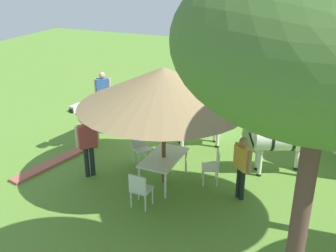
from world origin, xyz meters
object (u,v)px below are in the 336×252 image
(patio_chair_west_end, at_px, (141,146))
(patio_dining_table, at_px, (164,160))
(patio_chair_near_hut, at_px, (140,188))
(acacia_tree_right_background, at_px, (328,43))
(shade_umbrella, at_px, (163,87))
(standing_watcher, at_px, (103,90))
(striped_lounge_chair, at_px, (258,117))
(patio_chair_near_lawn, at_px, (214,165))
(zebra_toward_hut, at_px, (99,110))
(zebra_nearest_camera, at_px, (198,116))
(zebra_by_umbrella, at_px, (284,139))
(guest_behind_table, at_px, (88,141))
(guest_beside_umbrella, at_px, (242,162))

(patio_chair_west_end, bearing_deg, patio_dining_table, 90.00)
(patio_chair_near_hut, xyz_separation_m, acacia_tree_right_background, (2.28, 3.55, 4.02))
(shade_umbrella, distance_m, standing_watcher, 5.61)
(standing_watcher, xyz_separation_m, striped_lounge_chair, (-1.32, 5.51, -0.75))
(patio_chair_near_lawn, xyz_separation_m, zebra_toward_hut, (-1.17, -4.10, 0.51))
(patio_chair_west_end, height_order, striped_lounge_chair, patio_chair_west_end)
(shade_umbrella, height_order, zebra_nearest_camera, shade_umbrella)
(patio_chair_west_end, xyz_separation_m, zebra_by_umbrella, (-0.92, 3.79, 0.49))
(patio_dining_table, bearing_deg, acacia_tree_right_background, 44.42)
(striped_lounge_chair, bearing_deg, patio_chair_west_end, 103.05)
(shade_umbrella, bearing_deg, guest_behind_table, -77.10)
(patio_chair_near_hut, xyz_separation_m, striped_lounge_chair, (-6.22, 1.59, -0.27))
(zebra_by_umbrella, relative_size, zebra_toward_hut, 0.96)
(zebra_nearest_camera, bearing_deg, guest_behind_table, 117.51)
(standing_watcher, distance_m, zebra_nearest_camera, 4.23)
(striped_lounge_chair, bearing_deg, zebra_by_umbrella, 155.07)
(patio_chair_near_hut, bearing_deg, guest_behind_table, 159.02)
(patio_chair_near_lawn, relative_size, patio_chair_near_hut, 1.00)
(zebra_by_umbrella, relative_size, acacia_tree_right_background, 0.36)
(shade_umbrella, xyz_separation_m, striped_lounge_chair, (-4.93, 1.53, -2.36))
(shade_umbrella, height_order, striped_lounge_chair, shade_umbrella)
(patio_chair_near_hut, distance_m, striped_lounge_chair, 6.42)
(standing_watcher, bearing_deg, zebra_nearest_camera, 130.89)
(patio_chair_west_end, xyz_separation_m, striped_lounge_chair, (-4.18, 2.57, -0.27))
(patio_chair_west_end, distance_m, standing_watcher, 4.13)
(guest_behind_table, height_order, acacia_tree_right_background, acacia_tree_right_background)
(guest_beside_umbrella, xyz_separation_m, striped_lounge_chair, (-4.91, -0.48, -0.73))
(patio_chair_near_hut, relative_size, acacia_tree_right_background, 0.16)
(patio_chair_near_lawn, relative_size, guest_beside_umbrella, 0.55)
(guest_beside_umbrella, bearing_deg, zebra_toward_hut, -158.01)
(shade_umbrella, height_order, guest_behind_table, shade_umbrella)
(patio_chair_west_end, relative_size, zebra_toward_hut, 0.43)
(guest_beside_umbrella, height_order, zebra_nearest_camera, guest_beside_umbrella)
(guest_beside_umbrella, distance_m, zebra_by_umbrella, 1.81)
(striped_lounge_chair, xyz_separation_m, acacia_tree_right_background, (8.50, 1.96, 4.29))
(guest_beside_umbrella, height_order, striped_lounge_chair, guest_beside_umbrella)
(guest_behind_table, height_order, zebra_nearest_camera, guest_behind_table)
(patio_chair_west_end, bearing_deg, standing_watcher, -98.31)
(zebra_nearest_camera, distance_m, acacia_tree_right_background, 7.77)
(zebra_toward_hut, bearing_deg, zebra_by_umbrella, -168.36)
(guest_beside_umbrella, height_order, zebra_by_umbrella, guest_beside_umbrella)
(patio_chair_west_end, bearing_deg, guest_behind_table, -1.64)
(zebra_by_umbrella, distance_m, acacia_tree_right_background, 6.36)
(patio_chair_west_end, height_order, zebra_by_umbrella, zebra_by_umbrella)
(patio_dining_table, distance_m, zebra_by_umbrella, 3.23)
(guest_behind_table, relative_size, zebra_nearest_camera, 0.89)
(patio_chair_near_lawn, distance_m, zebra_nearest_camera, 2.33)
(shade_umbrella, relative_size, standing_watcher, 2.51)
(patio_chair_near_lawn, xyz_separation_m, zebra_by_umbrella, (-1.21, 1.55, 0.49))
(patio_dining_table, distance_m, patio_chair_near_lawn, 1.29)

